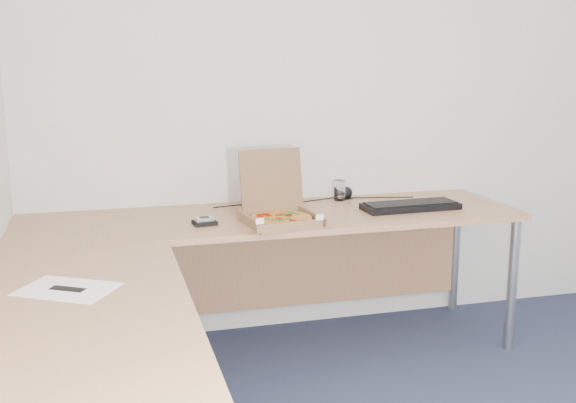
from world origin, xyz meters
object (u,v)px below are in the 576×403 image
object	(u,v)px
desk	(223,248)
wallet	(205,223)
drinking_glass	(340,190)
pizza_box	(280,215)
keyboard	(410,206)

from	to	relation	value
desk	wallet	xyz separation A→B (m)	(-0.03, 0.32, 0.04)
drinking_glass	desk	bearing A→B (deg)	-138.96
desk	wallet	size ratio (longest dim) A/B	23.52
desk	pizza_box	xyz separation A→B (m)	(0.32, 0.25, 0.07)
drinking_glass	wallet	xyz separation A→B (m)	(-0.80, -0.35, -0.05)
drinking_glass	keyboard	size ratio (longest dim) A/B	0.22
keyboard	wallet	bearing A→B (deg)	-179.59
drinking_glass	keyboard	world-z (taller)	drinking_glass
wallet	drinking_glass	bearing A→B (deg)	16.43
desk	wallet	bearing A→B (deg)	95.63
pizza_box	keyboard	world-z (taller)	pizza_box
pizza_box	drinking_glass	size ratio (longest dim) A/B	3.42
pizza_box	wallet	xyz separation A→B (m)	(-0.35, 0.06, -0.03)
keyboard	wallet	world-z (taller)	keyboard
drinking_glass	wallet	world-z (taller)	drinking_glass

